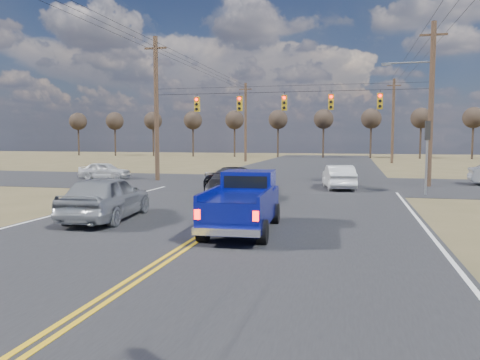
% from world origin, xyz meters
% --- Properties ---
extents(ground, '(160.00, 160.00, 0.00)m').
position_xyz_m(ground, '(0.00, 0.00, 0.00)').
color(ground, brown).
rests_on(ground, ground).
extents(road_main, '(14.00, 120.00, 0.02)m').
position_xyz_m(road_main, '(0.00, 10.00, 0.00)').
color(road_main, '#28282B').
rests_on(road_main, ground).
extents(road_cross, '(120.00, 12.00, 0.02)m').
position_xyz_m(road_cross, '(0.00, 18.00, 0.00)').
color(road_cross, '#28282B').
rests_on(road_cross, ground).
extents(signal_gantry, '(19.60, 4.83, 10.00)m').
position_xyz_m(signal_gantry, '(0.50, 17.79, 5.06)').
color(signal_gantry, '#473323').
rests_on(signal_gantry, ground).
extents(utility_poles, '(19.60, 58.32, 10.00)m').
position_xyz_m(utility_poles, '(0.00, 17.00, 5.23)').
color(utility_poles, '#473323').
rests_on(utility_poles, ground).
extents(treeline, '(87.00, 117.80, 7.40)m').
position_xyz_m(treeline, '(0.00, 26.96, 5.70)').
color(treeline, '#33261C').
rests_on(treeline, ground).
extents(pickup_truck, '(2.22, 5.11, 1.88)m').
position_xyz_m(pickup_truck, '(1.02, 1.83, 0.91)').
color(pickup_truck, black).
rests_on(pickup_truck, ground).
extents(silver_suv, '(2.50, 5.12, 1.68)m').
position_xyz_m(silver_suv, '(-4.35, 2.71, 0.84)').
color(silver_suv, '#979A9E').
rests_on(silver_suv, ground).
extents(black_suv, '(2.46, 5.15, 1.42)m').
position_xyz_m(black_suv, '(-1.97, 12.52, 0.71)').
color(black_suv, black).
rests_on(black_suv, ground).
extents(white_car_queue, '(2.19, 4.48, 1.42)m').
position_xyz_m(white_car_queue, '(3.63, 15.50, 0.71)').
color(white_car_queue, silver).
rests_on(white_car_queue, ground).
extents(dgrey_car_queue, '(2.64, 5.42, 1.52)m').
position_xyz_m(dgrey_car_queue, '(-1.41, 10.00, 0.76)').
color(dgrey_car_queue, '#35353A').
rests_on(dgrey_car_queue, ground).
extents(cross_car_west, '(1.74, 3.80, 1.26)m').
position_xyz_m(cross_car_west, '(-13.21, 18.16, 0.63)').
color(cross_car_west, silver).
rests_on(cross_car_west, ground).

